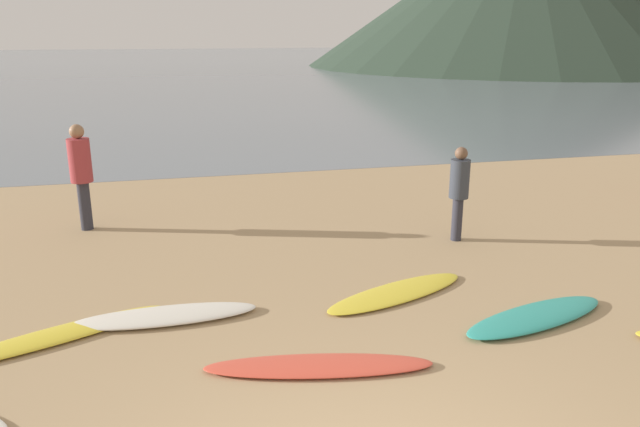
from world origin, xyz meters
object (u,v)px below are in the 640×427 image
surfboard_3 (165,316)px  surfboard_4 (319,366)px  surfboard_5 (397,293)px  person_0 (81,169)px  surfboard_2 (54,336)px  person_1 (459,186)px  surfboard_6 (536,317)px

surfboard_3 → surfboard_4: size_ratio=0.93×
surfboard_5 → person_0: bearing=116.6°
surfboard_5 → surfboard_2: bearing=162.1°
surfboard_3 → surfboard_5: (2.92, 0.03, -0.02)m
surfboard_2 → person_0: size_ratio=1.41×
surfboard_4 → person_1: size_ratio=1.52×
surfboard_4 → surfboard_5: surfboard_4 is taller
surfboard_2 → surfboard_6: (5.47, -0.83, 0.01)m
surfboard_2 → surfboard_5: (4.13, 0.24, -0.00)m
surfboard_3 → surfboard_6: 4.39m
surfboard_3 → person_1: bearing=21.6°
surfboard_2 → surfboard_3: 1.23m
person_0 → person_1: bearing=-103.6°
surfboard_5 → person_1: person_1 is taller
surfboard_5 → person_1: bearing=26.1°
surfboard_4 → surfboard_6: size_ratio=1.11×
surfboard_2 → surfboard_6: bearing=-32.4°
surfboard_2 → surfboard_3: size_ratio=1.18×
surfboard_6 → person_1: 3.06m
person_0 → person_1: size_ratio=1.18×
surfboard_5 → surfboard_3: bearing=159.4°
surfboard_4 → person_0: (-2.83, 5.38, 1.03)m
surfboard_6 → surfboard_3: bearing=150.3°
surfboard_4 → surfboard_3: bearing=145.9°
surfboard_6 → surfboard_4: bearing=173.7°
surfboard_4 → surfboard_5: bearing=58.4°
surfboard_2 → surfboard_4: (2.72, -1.30, 0.00)m
surfboard_6 → person_1: bearing=67.1°
surfboard_3 → surfboard_4: (1.52, -1.51, -0.01)m
surfboard_6 → person_1: size_ratio=1.37×
person_1 → surfboard_3: bearing=-170.2°
surfboard_2 → surfboard_4: size_ratio=1.09×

